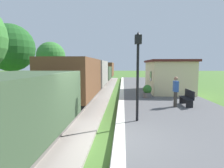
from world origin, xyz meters
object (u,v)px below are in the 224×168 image
lamp_post_near (138,60)px  tree_field_left (51,56)px  freight_train (93,76)px  bench_near_hut (187,97)px  bench_down_platform (156,81)px  potted_planter (147,91)px  person_waiting (176,90)px  station_hut (167,76)px  tree_trackside_far (11,48)px

lamp_post_near → tree_field_left: bearing=120.9°
freight_train → bench_near_hut: bearing=-46.0°
freight_train → bench_near_hut: size_ratio=21.73×
bench_down_platform → potted_planter: (-1.97, -8.00, 0.00)m
freight_train → person_waiting: 9.33m
freight_train → person_waiting: (5.85, -7.26, -0.40)m
bench_down_platform → potted_planter: 8.23m
station_hut → tree_trackside_far: tree_trackside_far is taller
bench_near_hut → tree_trackside_far: tree_trackside_far is taller
freight_train → bench_near_hut: freight_train is taller
bench_near_hut → freight_train: bearing=134.0°
person_waiting → bench_near_hut: bearing=-152.7°
station_hut → lamp_post_near: (-3.30, -8.97, 1.15)m
freight_train → potted_planter: size_ratio=35.59×
bench_near_hut → tree_field_left: (-13.51, 14.12, 3.06)m
freight_train → station_hut: (6.80, -1.10, 0.07)m
person_waiting → lamp_post_near: lamp_post_near is taller
bench_down_platform → tree_field_left: size_ratio=0.26×
bench_down_platform → tree_field_left: bearing=165.6°
freight_train → bench_down_platform: 7.69m
person_waiting → tree_trackside_far: (-13.77, 7.08, 3.05)m
potted_planter → freight_train: bearing=137.9°
bench_near_hut → potted_planter: (-1.97, 2.66, 0.00)m
lamp_post_near → tree_trackside_far: bearing=139.1°
freight_train → lamp_post_near: (3.50, -10.07, 1.22)m
potted_planter → lamp_post_near: bearing=-101.3°
tree_trackside_far → potted_planter: bearing=-17.8°
tree_trackside_far → tree_field_left: 7.51m
lamp_post_near → tree_trackside_far: tree_trackside_far is taller
bench_near_hut → tree_trackside_far: 16.40m
bench_down_platform → tree_field_left: 14.28m
bench_down_platform → potted_planter: size_ratio=1.64×
station_hut → lamp_post_near: size_ratio=1.57×
tree_trackside_far → person_waiting: bearing=-27.2°
lamp_post_near → tree_trackside_far: size_ratio=0.57×
bench_near_hut → person_waiting: 0.99m
bench_near_hut → bench_down_platform: same height
bench_near_hut → bench_down_platform: (0.00, 10.65, 0.00)m
station_hut → freight_train: bearing=170.8°
bench_near_hut → lamp_post_near: (-3.13, -3.20, 2.08)m
freight_train → tree_trackside_far: bearing=-178.7°
bench_near_hut → tree_field_left: 19.78m
station_hut → person_waiting: station_hut is taller
bench_near_hut → tree_field_left: bearing=133.7°
potted_planter → bench_near_hut: bearing=-53.5°
bench_down_platform → lamp_post_near: size_ratio=0.41×
bench_near_hut → tree_trackside_far: (-14.56, 6.69, 3.52)m
tree_field_left → potted_planter: bearing=-44.8°
bench_down_platform → person_waiting: size_ratio=0.88×
station_hut → tree_field_left: 16.16m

